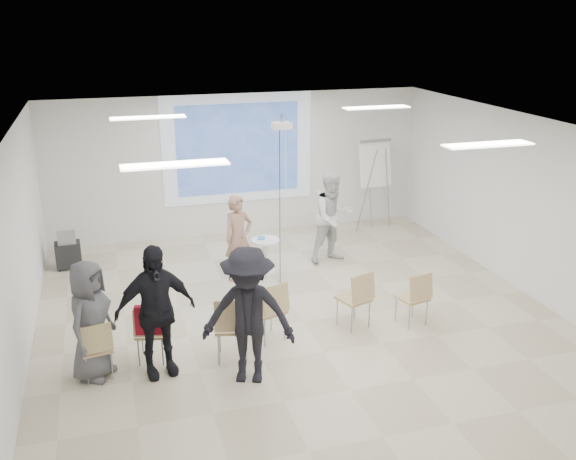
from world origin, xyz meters
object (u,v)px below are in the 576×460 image
object	(u,v)px
chair_far_left	(96,346)
av_cart	(68,252)
player_left	(238,233)
audience_mid	(248,307)
chair_center	(271,307)
chair_left_mid	(150,330)
pedestal_table	(265,254)
chair_right_far	(415,295)
chair_left_inner	(232,324)
laptop	(232,324)
player_right	(333,212)
flipchart_easel	(375,164)
audience_outer	(89,313)
audience_left	(155,302)
chair_right_inner	(357,295)

from	to	relation	value
chair_far_left	av_cart	bearing A→B (deg)	86.91
player_left	audience_mid	size ratio (longest dim) A/B	0.85
chair_center	av_cart	xyz separation A→B (m)	(-2.91, 3.85, -0.23)
player_left	chair_center	world-z (taller)	player_left
chair_left_mid	pedestal_table	bearing A→B (deg)	62.43
chair_center	chair_right_far	bearing A→B (deg)	-23.13
chair_left_mid	chair_left_inner	distance (m)	1.11
player_left	laptop	size ratio (longest dim) A/B	5.00
player_left	player_right	world-z (taller)	player_right
chair_left_mid	av_cart	bearing A→B (deg)	119.74
laptop	av_cart	distance (m)	4.74
audience_mid	av_cart	distance (m)	5.37
player_left	av_cart	xyz separation A→B (m)	(-2.96, 1.45, -0.57)
player_right	av_cart	size ratio (longest dim) A/B	2.83
player_right	chair_far_left	xyz separation A→B (m)	(-4.41, -3.11, -0.49)
av_cart	chair_right_far	bearing A→B (deg)	-41.09
player_left	flipchart_easel	xyz separation A→B (m)	(3.43, 1.88, 0.60)
chair_left_mid	chair_center	size ratio (longest dim) A/B	0.91
audience_outer	av_cart	world-z (taller)	audience_outer
laptop	audience_mid	bearing A→B (deg)	112.60
audience_outer	flipchart_easel	bearing A→B (deg)	-21.52
pedestal_table	audience_left	xyz separation A→B (m)	(-2.25, -2.98, 0.67)
chair_left_inner	audience_outer	size ratio (longest dim) A/B	0.53
chair_far_left	chair_right_inner	xyz separation A→B (m)	(3.79, 0.37, 0.05)
flipchart_easel	chair_left_inner	bearing A→B (deg)	-137.76
chair_center	audience_mid	xyz separation A→B (m)	(-0.54, -0.91, 0.50)
player_right	av_cart	xyz separation A→B (m)	(-4.88, 1.09, -0.66)
chair_right_far	av_cart	bearing A→B (deg)	130.82
chair_left_mid	chair_right_inner	bearing A→B (deg)	15.87
player_right	chair_far_left	size ratio (longest dim) A/B	2.36
chair_left_inner	player_left	bearing A→B (deg)	88.97
chair_right_inner	audience_left	bearing A→B (deg)	169.95
chair_center	audience_mid	size ratio (longest dim) A/B	0.44
chair_right_far	flipchart_easel	world-z (taller)	flipchart_easel
player_left	audience_left	bearing A→B (deg)	-142.69
player_left	chair_left_mid	world-z (taller)	player_left
chair_center	audience_mid	distance (m)	1.17
chair_left_inner	audience_mid	world-z (taller)	audience_mid
chair_far_left	flipchart_easel	distance (m)	7.58
player_left	chair_right_inner	world-z (taller)	player_left
player_right	audience_mid	world-z (taller)	audience_mid
player_right	chair_left_inner	bearing A→B (deg)	-142.55
chair_far_left	chair_left_inner	size ratio (longest dim) A/B	0.86
chair_right_inner	player_right	bearing A→B (deg)	59.00
pedestal_table	audience_left	world-z (taller)	audience_left
chair_far_left	chair_right_far	size ratio (longest dim) A/B	0.95
player_right	chair_right_inner	world-z (taller)	player_right
chair_left_inner	laptop	size ratio (longest dim) A/B	2.73
player_left	flipchart_easel	distance (m)	3.96
chair_left_mid	audience_mid	xyz separation A→B (m)	(1.19, -0.79, 0.54)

